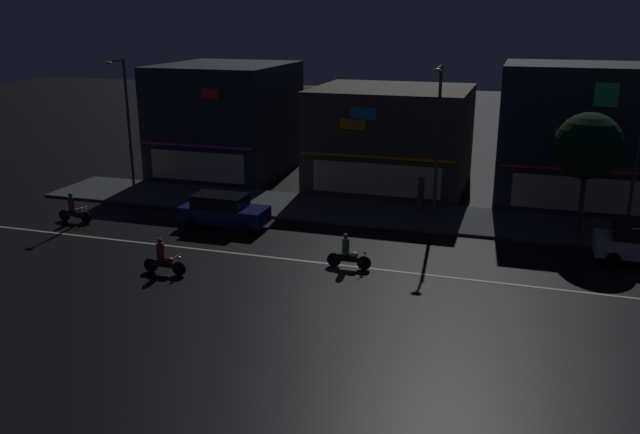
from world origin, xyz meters
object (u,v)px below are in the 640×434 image
(streetlamp_mid, at_px, (438,131))
(motorcycle_following, at_px, (348,254))
(streetlamp_east, at_px, (640,136))
(streetlamp_west, at_px, (126,116))
(motorcycle_opposite_lane, at_px, (163,259))
(pedestrian_on_sidewalk, at_px, (421,193))
(motorcycle_lead, at_px, (74,210))
(parked_car_trailing, at_px, (223,210))
(traffic_cone, at_px, (256,218))

(streetlamp_mid, xyz_separation_m, motorcycle_following, (-2.45, -7.80, -4.02))
(streetlamp_east, bearing_deg, streetlamp_west, -177.48)
(motorcycle_following, distance_m, motorcycle_opposite_lane, 7.59)
(motorcycle_following, bearing_deg, streetlamp_east, -138.55)
(motorcycle_following, bearing_deg, streetlamp_mid, -102.48)
(pedestrian_on_sidewalk, bearing_deg, motorcycle_lead, 30.74)
(streetlamp_mid, relative_size, streetlamp_east, 0.98)
(motorcycle_following, height_order, motorcycle_opposite_lane, same)
(parked_car_trailing, bearing_deg, motorcycle_following, 154.23)
(streetlamp_east, bearing_deg, motorcycle_lead, -166.06)
(streetlamp_mid, xyz_separation_m, motorcycle_opposite_lane, (-9.49, -10.67, -4.02))
(streetlamp_west, bearing_deg, streetlamp_mid, 0.90)
(streetlamp_west, xyz_separation_m, motorcycle_opposite_lane, (8.11, -10.39, -4.02))
(motorcycle_lead, height_order, motorcycle_opposite_lane, same)
(traffic_cone, bearing_deg, motorcycle_lead, -164.03)
(streetlamp_west, xyz_separation_m, streetlamp_mid, (17.60, 0.28, 0.01))
(streetlamp_east, height_order, motorcycle_following, streetlamp_east)
(parked_car_trailing, relative_size, motorcycle_lead, 2.26)
(streetlamp_east, xyz_separation_m, motorcycle_opposite_lane, (-18.81, -11.58, -4.12))
(pedestrian_on_sidewalk, height_order, motorcycle_following, pedestrian_on_sidewalk)
(motorcycle_lead, bearing_deg, parked_car_trailing, 14.35)
(traffic_cone, bearing_deg, streetlamp_west, 162.18)
(parked_car_trailing, distance_m, motorcycle_opposite_lane, 6.43)
(streetlamp_east, xyz_separation_m, traffic_cone, (-17.87, -4.10, -4.47))
(motorcycle_lead, relative_size, motorcycle_opposite_lane, 1.00)
(streetlamp_west, xyz_separation_m, traffic_cone, (9.06, -2.91, -4.37))
(streetlamp_east, relative_size, motorcycle_opposite_lane, 4.16)
(motorcycle_opposite_lane, bearing_deg, streetlamp_west, -57.20)
(streetlamp_west, relative_size, parked_car_trailing, 1.79)
(streetlamp_west, relative_size, streetlamp_east, 0.98)
(pedestrian_on_sidewalk, bearing_deg, streetlamp_mid, 129.96)
(streetlamp_west, bearing_deg, motorcycle_opposite_lane, -52.02)
(streetlamp_west, relative_size, traffic_cone, 14.03)
(parked_car_trailing, bearing_deg, streetlamp_mid, -156.61)
(motorcycle_lead, bearing_deg, motorcycle_opposite_lane, -28.25)
(parked_car_trailing, xyz_separation_m, motorcycle_lead, (-7.68, -1.50, -0.24))
(streetlamp_mid, height_order, pedestrian_on_sidewalk, streetlamp_mid)
(streetlamp_mid, bearing_deg, motorcycle_following, -107.45)
(parked_car_trailing, bearing_deg, pedestrian_on_sidewalk, -147.69)
(streetlamp_west, distance_m, parked_car_trailing, 9.52)
(streetlamp_east, height_order, motorcycle_opposite_lane, streetlamp_east)
(traffic_cone, bearing_deg, streetlamp_mid, 20.47)
(motorcycle_lead, distance_m, motorcycle_following, 15.19)
(motorcycle_following, bearing_deg, motorcycle_lead, -2.79)
(streetlamp_east, bearing_deg, streetlamp_mid, -174.45)
(parked_car_trailing, xyz_separation_m, motorcycle_opposite_lane, (0.33, -6.42, -0.24))
(streetlamp_mid, distance_m, motorcycle_lead, 18.86)
(streetlamp_mid, height_order, motorcycle_opposite_lane, streetlamp_mid)
(streetlamp_east, distance_m, pedestrian_on_sidewalk, 10.88)
(streetlamp_mid, height_order, motorcycle_following, streetlamp_mid)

